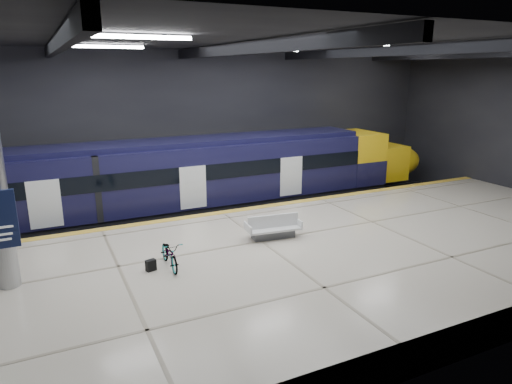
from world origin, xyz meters
TOP-DOWN VIEW (x-y plane):
  - ground at (0.00, 0.00)m, footprint 30.00×30.00m
  - room_shell at (-0.00, 0.00)m, footprint 30.10×16.10m
  - platform at (0.00, -2.50)m, footprint 30.00×11.00m
  - safety_strip at (0.00, 2.75)m, footprint 30.00×0.40m
  - rails at (0.00, 5.50)m, footprint 30.00×1.52m
  - train at (-2.07, 5.50)m, footprint 29.40×2.84m
  - bench at (0.53, -0.88)m, footprint 2.07×1.05m
  - bicycle at (-3.54, -1.75)m, footprint 0.60×1.70m
  - pannier_bag at (-4.14, -1.75)m, footprint 0.34×0.25m

SIDE VIEW (x-z plane):
  - ground at x=0.00m, z-range 0.00..0.00m
  - rails at x=0.00m, z-range 0.00..0.16m
  - platform at x=0.00m, z-range 0.00..1.10m
  - safety_strip at x=0.00m, z-range 1.10..1.11m
  - pannier_bag at x=-4.14m, z-range 1.10..1.45m
  - bench at x=0.53m, z-range 0.97..1.85m
  - bicycle at x=-3.54m, z-range 1.10..1.99m
  - train at x=-2.07m, z-range 0.16..3.95m
  - room_shell at x=0.00m, z-range 1.69..9.74m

